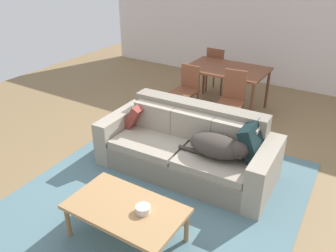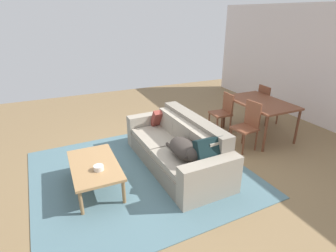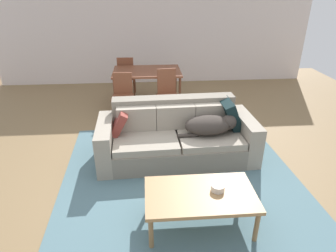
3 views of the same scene
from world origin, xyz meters
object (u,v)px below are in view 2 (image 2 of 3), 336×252
Objects in this scene: bowl_on_coffee_table at (99,168)px; throw_pillow_by_right_arm at (210,153)px; dining_table at (261,104)px; dining_chair_near_left at (223,111)px; dining_chair_near_right at (248,124)px; coffee_table at (94,166)px; dog_on_left_cushion at (186,149)px; throw_pillow_by_left_arm at (161,118)px; couch at (179,148)px; dining_chair_far_left at (266,103)px.

throw_pillow_by_right_arm is at bearing 70.37° from bowl_on_coffee_table.
throw_pillow_by_right_arm is at bearing -58.73° from dining_table.
dining_chair_near_left is at bearing -129.06° from dining_table.
dining_chair_near_right is at bearing -58.47° from dining_table.
coffee_table is at bearing -170.38° from bowl_on_coffee_table.
bowl_on_coffee_table reaches higher than coffee_table.
throw_pillow_by_right_arm reaches higher than dog_on_left_cushion.
throw_pillow_by_left_arm is at bearing -85.53° from dining_chair_near_left.
dining_chair_near_right reaches higher than dog_on_left_cushion.
throw_pillow_by_right_arm is at bearing 2.19° from throw_pillow_by_left_arm.
couch is 1.46m from bowl_on_coffee_table.
throw_pillow_by_right_arm is 0.31× the size of dining_table.
dining_chair_far_left is at bearing 105.46° from couch.
dining_chair_far_left is at bearing 92.47° from dining_chair_near_left.
dining_chair_near_left is at bearing 170.60° from dining_chair_near_right.
dining_chair_near_left is at bearing 117.75° from couch.
dog_on_left_cushion is 1.97× the size of throw_pillow_by_right_arm.
dining_chair_near_right reaches higher than throw_pillow_by_left_arm.
throw_pillow_by_left_arm is at bearing -126.17° from dining_chair_near_right.
couch reaches higher than bowl_on_coffee_table.
dining_chair_near_left is (-1.71, 1.44, -0.13)m from throw_pillow_by_right_arm.
dog_on_left_cushion is at bearing 116.96° from dining_chair_far_left.
dining_chair_near_right reaches higher than bowl_on_coffee_table.
dining_chair_near_right is at bearing 60.78° from throw_pillow_by_left_arm.
coffee_table is 1.33× the size of dining_chair_near_left.
throw_pillow_by_right_arm is 1.72m from coffee_table.
coffee_table is (-0.73, -1.54, -0.24)m from throw_pillow_by_right_arm.
bowl_on_coffee_table is at bearing -52.01° from throw_pillow_by_left_arm.
bowl_on_coffee_table is at bearing 9.62° from coffee_table.
dining_chair_near_right reaches higher than coffee_table.
bowl_on_coffee_table is at bearing -65.50° from dining_chair_near_left.
throw_pillow_by_right_arm reaches higher than coffee_table.
dining_chair_far_left is (-0.97, 4.19, 0.14)m from coffee_table.
dog_on_left_cushion is 1.69m from dining_chair_near_right.
couch is 1.67× the size of dining_table.
couch is 2.01× the size of coffee_table.
couch is 2.67× the size of dining_chair_near_left.
dining_chair_near_left is 0.94× the size of dining_chair_far_left.
dining_table is (-0.50, 3.57, 0.33)m from coffee_table.
dining_chair_near_right is 1.01× the size of dining_chair_far_left.
dining_chair_near_right reaches higher than dining_table.
dining_chair_far_left is at bearing 127.06° from dining_table.
couch is 1.46m from coffee_table.
dining_chair_far_left is (-1.70, 2.65, -0.11)m from throw_pillow_by_right_arm.
dining_chair_near_left is at bearing 127.44° from dog_on_left_cushion.
bowl_on_coffee_table is (-0.54, -1.51, -0.16)m from throw_pillow_by_right_arm.
dog_on_left_cushion is 3.17m from dining_chair_far_left.
dining_chair_far_left is at bearing 103.07° from coffee_table.
dining_chair_near_left is (-1.17, 2.95, 0.04)m from bowl_on_coffee_table.
throw_pillow_by_right_arm is at bearing 3.74° from couch.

